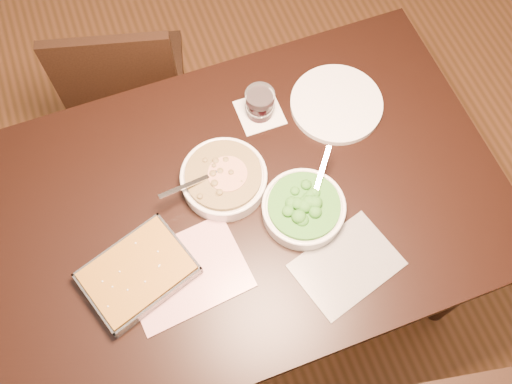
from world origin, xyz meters
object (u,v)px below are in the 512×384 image
Objects in this scene: stew_bowl at (224,178)px; baking_dish at (138,273)px; wine_tumbler at (260,103)px; dinner_plate at (336,104)px; chair_far at (127,85)px; table at (243,214)px; broccoli_bowl at (304,208)px.

stew_bowl is 0.83× the size of baking_dish.
stew_bowl is 2.77× the size of wine_tumbler.
wine_tumbler is at bearing 18.66° from baking_dish.
chair_far is (-0.55, 0.50, -0.30)m from dinner_plate.
wine_tumbler reaches higher than table.
broccoli_bowl is at bearing -128.25° from dinner_plate.
chair_far is (-0.34, 0.44, -0.34)m from wine_tumbler.
stew_bowl is at bearing 12.12° from baking_dish.
chair_far reaches higher than baking_dish.
stew_bowl is 0.31× the size of chair_far.
broccoli_bowl is 0.45m from baking_dish.
broccoli_bowl is 0.33m from wine_tumbler.
wine_tumbler is 0.23m from dinner_plate.
table is 0.74m from chair_far.
baking_dish is 0.86m from chair_far.
table is 0.15m from stew_bowl.
table is 0.35m from baking_dish.
baking_dish reaches higher than table.
broccoli_bowl reaches higher than dinner_plate.
stew_bowl is 0.96× the size of dinner_plate.
baking_dish is 0.57m from wine_tumbler.
baking_dish is 0.37× the size of chair_far.
broccoli_bowl is 0.90m from chair_far.
baking_dish is at bearing 96.33° from chair_far.
baking_dish is at bearing -161.41° from table.
table is at bearing -0.17° from baking_dish.
table is 0.21m from broccoli_bowl.
chair_far is at bearing 62.67° from baking_dish.
broccoli_bowl is 0.72× the size of baking_dish.
broccoli_bowl is at bearing -16.63° from baking_dish.
wine_tumbler reaches higher than chair_far.
table is at bearing -65.74° from stew_bowl.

